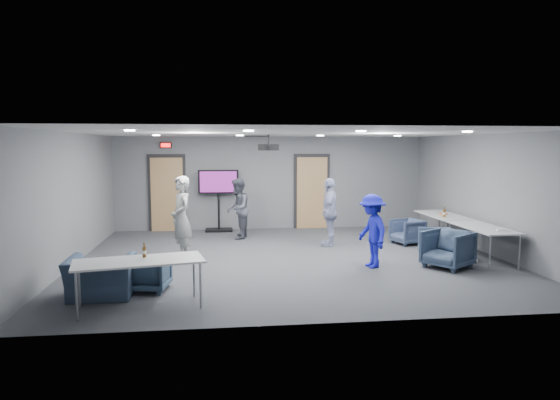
{
  "coord_description": "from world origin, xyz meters",
  "views": [
    {
      "loc": [
        -1.51,
        -10.5,
        2.42
      ],
      "look_at": [
        -0.14,
        0.73,
        1.2
      ],
      "focal_mm": 32.0,
      "sensor_mm": 36.0,
      "label": 1
    }
  ],
  "objects": [
    {
      "name": "person_b",
      "position": [
        -1.04,
        2.49,
        0.79
      ],
      "size": [
        0.74,
        0.87,
        1.59
      ],
      "primitive_type": "imported",
      "rotation": [
        0.0,
        0.0,
        -1.76
      ],
      "color": "#4C505B",
      "rests_on": "floor"
    },
    {
      "name": "wall_back",
      "position": [
        0.0,
        4.0,
        1.35
      ],
      "size": [
        9.0,
        0.02,
        2.7
      ],
      "primitive_type": "cube",
      "color": "slate",
      "rests_on": "floor"
    },
    {
      "name": "wall_right",
      "position": [
        4.5,
        0.0,
        1.35
      ],
      "size": [
        0.02,
        8.0,
        2.7
      ],
      "primitive_type": "cube",
      "color": "slate",
      "rests_on": "floor"
    },
    {
      "name": "chair_right_a",
      "position": [
        3.11,
        1.24,
        0.31
      ],
      "size": [
        0.84,
        0.83,
        0.62
      ],
      "primitive_type": "imported",
      "rotation": [
        0.0,
        0.0,
        -1.3
      ],
      "color": "#384562",
      "rests_on": "floor"
    },
    {
      "name": "door_left",
      "position": [
        -3.0,
        3.95,
        1.07
      ],
      "size": [
        1.06,
        0.17,
        2.24
      ],
      "color": "black",
      "rests_on": "wall_back"
    },
    {
      "name": "exit_sign",
      "position": [
        -3.0,
        3.93,
        2.45
      ],
      "size": [
        0.32,
        0.08,
        0.16
      ],
      "color": "black",
      "rests_on": "wall_back"
    },
    {
      "name": "chair_front_b",
      "position": [
        -3.42,
        -2.4,
        0.33
      ],
      "size": [
        1.02,
        0.9,
        0.66
      ],
      "primitive_type": "imported",
      "rotation": [
        0.0,
        0.0,
        3.15
      ],
      "color": "#394A63",
      "rests_on": "floor"
    },
    {
      "name": "ceiling",
      "position": [
        0.0,
        0.0,
        2.7
      ],
      "size": [
        9.0,
        9.0,
        0.0
      ],
      "primitive_type": "plane",
      "rotation": [
        3.14,
        0.0,
        0.0
      ],
      "color": "silver",
      "rests_on": "wall_back"
    },
    {
      "name": "person_a",
      "position": [
        -2.32,
        0.12,
        0.9
      ],
      "size": [
        0.65,
        0.77,
        1.8
      ],
      "primitive_type": "imported",
      "rotation": [
        0.0,
        0.0,
        -1.17
      ],
      "color": "#A1A4A1",
      "rests_on": "floor"
    },
    {
      "name": "hvac_diffuser",
      "position": [
        -0.5,
        2.8,
        2.69
      ],
      "size": [
        0.6,
        0.6,
        0.03
      ],
      "primitive_type": "cube",
      "color": "black",
      "rests_on": "ceiling"
    },
    {
      "name": "downlights",
      "position": [
        0.0,
        0.0,
        2.68
      ],
      "size": [
        6.18,
        3.78,
        0.02
      ],
      "color": "white",
      "rests_on": "ceiling"
    },
    {
      "name": "wrapper",
      "position": [
        4.12,
        -1.23,
        0.75
      ],
      "size": [
        0.24,
        0.2,
        0.05
      ],
      "primitive_type": "cube",
      "rotation": [
        0.0,
        0.0,
        -0.4
      ],
      "color": "silver",
      "rests_on": "table_right_b"
    },
    {
      "name": "chair_right_c",
      "position": [
        3.0,
        -1.2,
        0.38
      ],
      "size": [
        1.14,
        1.13,
        0.75
      ],
      "primitive_type": "imported",
      "rotation": [
        0.0,
        0.0,
        -0.98
      ],
      "color": "#324157",
      "rests_on": "floor"
    },
    {
      "name": "table_right_b",
      "position": [
        4.0,
        -0.7,
        0.69
      ],
      "size": [
        0.77,
        1.85,
        0.73
      ],
      "rotation": [
        0.0,
        0.0,
        1.57
      ],
      "color": "silver",
      "rests_on": "floor"
    },
    {
      "name": "tv_stand",
      "position": [
        -1.54,
        3.75,
        1.0
      ],
      "size": [
        1.15,
        0.55,
        1.76
      ],
      "color": "black",
      "rests_on": "floor"
    },
    {
      "name": "chair_right_b",
      "position": [
        3.16,
        -0.33,
        0.32
      ],
      "size": [
        0.85,
        0.83,
        0.65
      ],
      "primitive_type": "imported",
      "rotation": [
        0.0,
        0.0,
        -1.8
      ],
      "color": "#3E506B",
      "rests_on": "floor"
    },
    {
      "name": "floor",
      "position": [
        0.0,
        0.0,
        0.0
      ],
      "size": [
        9.0,
        9.0,
        0.0
      ],
      "primitive_type": "plane",
      "color": "#3A3D42",
      "rests_on": "ground"
    },
    {
      "name": "snack_box",
      "position": [
        3.99,
        1.16,
        0.75
      ],
      "size": [
        0.17,
        0.11,
        0.04
      ],
      "primitive_type": "cube",
      "rotation": [
        0.0,
        0.0,
        0.02
      ],
      "color": "#C05B30",
      "rests_on": "table_right_a"
    },
    {
      "name": "person_d",
      "position": [
        1.51,
        -0.96,
        0.74
      ],
      "size": [
        0.69,
        1.03,
        1.47
      ],
      "primitive_type": "imported",
      "rotation": [
        0.0,
        0.0,
        -1.41
      ],
      "color": "#1C1FB7",
      "rests_on": "floor"
    },
    {
      "name": "projector",
      "position": [
        -0.37,
        1.11,
        2.4
      ],
      "size": [
        0.48,
        0.45,
        0.37
      ],
      "rotation": [
        0.0,
        0.0,
        0.38
      ],
      "color": "black",
      "rests_on": "ceiling"
    },
    {
      "name": "person_c",
      "position": [
        1.15,
        1.31,
        0.83
      ],
      "size": [
        0.71,
        1.05,
        1.66
      ],
      "primitive_type": "imported",
      "rotation": [
        0.0,
        0.0,
        -1.92
      ],
      "color": "#9EA5CB",
      "rests_on": "floor"
    },
    {
      "name": "table_front_left",
      "position": [
        -2.72,
        -3.0,
        0.69
      ],
      "size": [
        2.01,
        1.15,
        0.73
      ],
      "rotation": [
        0.0,
        0.0,
        0.21
      ],
      "color": "silver",
      "rests_on": "floor"
    },
    {
      "name": "wall_left",
      "position": [
        -4.5,
        0.0,
        1.35
      ],
      "size": [
        0.02,
        8.0,
        2.7
      ],
      "primitive_type": "cube",
      "color": "slate",
      "rests_on": "floor"
    },
    {
      "name": "bottle_front",
      "position": [
        -2.67,
        -2.81,
        0.81
      ],
      "size": [
        0.06,
        0.06,
        0.23
      ],
      "color": "#58360F",
      "rests_on": "table_front_left"
    },
    {
      "name": "door_right",
      "position": [
        1.2,
        3.95,
        1.07
      ],
      "size": [
        1.06,
        0.17,
        2.24
      ],
      "color": "black",
      "rests_on": "wall_back"
    },
    {
      "name": "chair_front_a",
      "position": [
        -2.73,
        -2.09,
        0.31
      ],
      "size": [
        0.76,
        0.78,
        0.63
      ],
      "primitive_type": "imported",
      "rotation": [
        0.0,
        0.0,
        2.99
      ],
      "color": "#3A4F65",
      "rests_on": "floor"
    },
    {
      "name": "bottle_right",
      "position": [
        3.83,
        0.77,
        0.82
      ],
      "size": [
        0.07,
        0.07,
        0.25
      ],
      "color": "#58360F",
      "rests_on": "table_right_a"
    },
    {
      "name": "wall_front",
      "position": [
        0.0,
        -4.0,
        1.35
      ],
      "size": [
        9.0,
        0.02,
        2.7
      ],
      "primitive_type": "cube",
      "color": "slate",
      "rests_on": "floor"
    },
    {
      "name": "table_right_a",
      "position": [
        4.0,
        1.2,
        0.69
      ],
      "size": [
        0.77,
        1.85,
        0.73
      ],
      "rotation": [
        0.0,
        0.0,
        1.57
      ],
      "color": "silver",
      "rests_on": "floor"
    }
  ]
}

